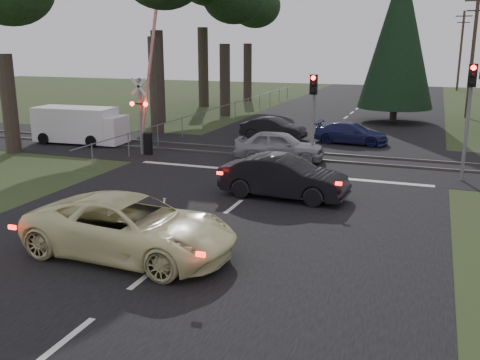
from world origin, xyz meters
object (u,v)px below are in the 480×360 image
at_px(cream_coupe, 131,227).
at_px(dark_hatchback, 284,177).
at_px(traffic_signal_center, 313,103).
at_px(traffic_signal_right, 471,100).
at_px(dark_car_far, 273,129).
at_px(utility_pole_far, 461,49).
at_px(silver_car, 279,146).
at_px(white_van, 82,125).
at_px(blue_sedan, 351,133).
at_px(crossing_signal, 145,114).
at_px(utility_pole_mid, 473,53).

xyz_separation_m(cream_coupe, dark_hatchback, (2.33, 6.65, -0.03)).
bearing_deg(traffic_signal_center, cream_coupe, -99.07).
bearing_deg(traffic_signal_right, dark_car_far, 146.31).
height_order(utility_pole_far, dark_hatchback, utility_pole_far).
xyz_separation_m(utility_pole_far, cream_coupe, (-9.52, -56.97, -3.93)).
distance_m(traffic_signal_center, dark_car_far, 6.87).
xyz_separation_m(cream_coupe, silver_car, (0.47, 12.60, -0.07)).
distance_m(traffic_signal_right, cream_coupe, 14.52).
xyz_separation_m(traffic_signal_right, white_van, (-19.71, 1.82, -2.30)).
xyz_separation_m(traffic_signal_center, utility_pole_far, (7.50, 44.32, 1.92)).
xyz_separation_m(traffic_signal_center, blue_sedan, (0.97, 5.64, -2.22)).
xyz_separation_m(utility_pole_far, blue_sedan, (-6.53, -38.68, -4.14)).
xyz_separation_m(dark_hatchback, dark_car_far, (-3.81, 11.49, -0.13)).
distance_m(traffic_signal_right, blue_sedan, 9.24).
relative_size(crossing_signal, blue_sedan, 1.71).
bearing_deg(crossing_signal, utility_pole_mid, 52.03).
bearing_deg(traffic_signal_right, utility_pole_far, 88.80).
height_order(utility_pole_mid, white_van, utility_pole_mid).
height_order(crossing_signal, traffic_signal_center, crossing_signal).
distance_m(traffic_signal_right, utility_pole_far, 45.56).
distance_m(utility_pole_mid, silver_car, 21.75).
relative_size(silver_car, dark_car_far, 1.11).
relative_size(dark_hatchback, white_van, 0.88).
xyz_separation_m(traffic_signal_right, utility_pole_far, (0.95, 45.53, 1.41)).
distance_m(traffic_signal_right, white_van, 19.92).
bearing_deg(traffic_signal_center, traffic_signal_right, -10.41).
distance_m(utility_pole_mid, dark_car_far, 18.14).
relative_size(crossing_signal, dark_hatchback, 1.51).
xyz_separation_m(utility_pole_mid, white_van, (-20.66, -18.71, -3.71)).
relative_size(traffic_signal_center, blue_sedan, 1.01).
bearing_deg(silver_car, cream_coupe, 172.19).
height_order(traffic_signal_center, dark_car_far, traffic_signal_center).
bearing_deg(utility_pole_mid, blue_sedan, -115.51).
xyz_separation_m(utility_pole_far, dark_hatchback, (-7.19, -50.32, -3.97)).
distance_m(cream_coupe, white_van, 17.33).
relative_size(dark_car_far, white_van, 0.73).
height_order(traffic_signal_center, utility_pole_far, utility_pole_far).
xyz_separation_m(traffic_signal_right, blue_sedan, (-5.57, 6.85, -2.72)).
bearing_deg(cream_coupe, utility_pole_far, -6.92).
bearing_deg(white_van, cream_coupe, -53.52).
bearing_deg(silver_car, white_van, 81.03).
relative_size(traffic_signal_right, dark_hatchback, 1.02).
bearing_deg(utility_pole_mid, cream_coupe, -106.58).
bearing_deg(cream_coupe, traffic_signal_center, -6.51).
relative_size(traffic_signal_right, traffic_signal_center, 1.15).
height_order(traffic_signal_center, utility_pole_mid, utility_pole_mid).
bearing_deg(traffic_signal_right, utility_pole_mid, 87.34).
bearing_deg(silver_car, blue_sedan, -29.57).
bearing_deg(white_van, dark_car_far, 23.25).
bearing_deg(dark_car_far, cream_coupe, -170.71).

